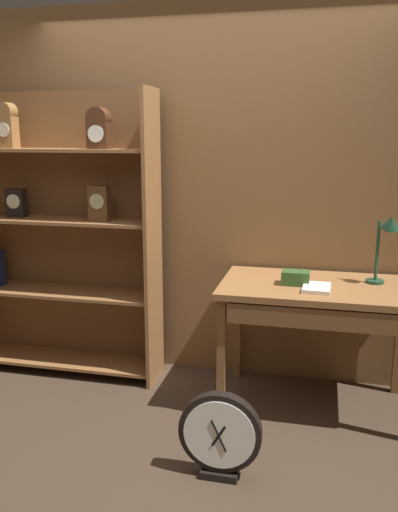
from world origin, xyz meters
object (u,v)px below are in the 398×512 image
at_px(bookshelf, 59,235).
at_px(workbench, 317,300).
at_px(desk_lamp, 386,238).
at_px(toolbox_small, 296,278).
at_px(round_clock_large, 220,435).
at_px(open_repair_manual, 317,288).

distance_m(bookshelf, workbench, 1.86).
bearing_deg(desk_lamp, bookshelf, 177.73).
bearing_deg(toolbox_small, bookshelf, 173.12).
height_order(bookshelf, workbench, bookshelf).
relative_size(toolbox_small, round_clock_large, 0.36).
distance_m(workbench, round_clock_large, 1.08).
xyz_separation_m(workbench, open_repair_manual, (-0.01, -0.10, 0.11)).
bearing_deg(bookshelf, round_clock_large, -37.18).
xyz_separation_m(workbench, toolbox_small, (-0.14, -0.01, 0.14)).
distance_m(bookshelf, round_clock_large, 1.91).
bearing_deg(round_clock_large, open_repair_manual, 59.89).
xyz_separation_m(bookshelf, desk_lamp, (2.22, -0.09, 0.09)).
xyz_separation_m(desk_lamp, toolbox_small, (-0.52, -0.12, -0.25)).
distance_m(workbench, toolbox_small, 0.20).
height_order(toolbox_small, open_repair_manual, toolbox_small).
bearing_deg(toolbox_small, open_repair_manual, -35.91).
height_order(workbench, desk_lamp, desk_lamp).
distance_m(workbench, desk_lamp, 0.56).
bearing_deg(round_clock_large, workbench, 62.63).
bearing_deg(toolbox_small, workbench, 2.93).
xyz_separation_m(desk_lamp, round_clock_large, (-0.83, -0.96, -0.87)).
xyz_separation_m(desk_lamp, open_repair_manual, (-0.39, -0.21, -0.28)).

